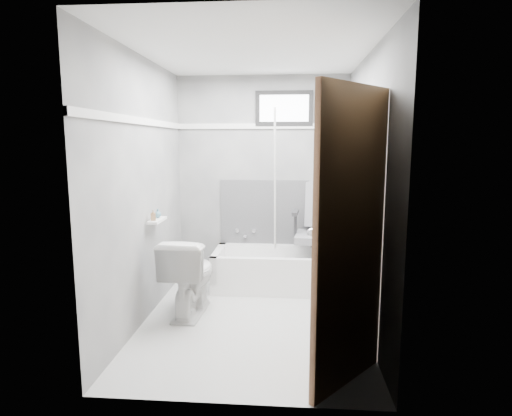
# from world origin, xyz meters

# --- Properties ---
(floor) EXTENTS (2.60, 2.60, 0.00)m
(floor) POSITION_xyz_m (0.00, 0.00, 0.00)
(floor) COLOR silver
(floor) RESTS_ON ground
(ceiling) EXTENTS (2.60, 2.60, 0.00)m
(ceiling) POSITION_xyz_m (0.00, 0.00, 2.40)
(ceiling) COLOR silver
(ceiling) RESTS_ON floor
(wall_back) EXTENTS (2.00, 0.02, 2.40)m
(wall_back) POSITION_xyz_m (0.00, 1.30, 1.20)
(wall_back) COLOR #5E5F63
(wall_back) RESTS_ON floor
(wall_front) EXTENTS (2.00, 0.02, 2.40)m
(wall_front) POSITION_xyz_m (0.00, -1.30, 1.20)
(wall_front) COLOR #5E5F63
(wall_front) RESTS_ON floor
(wall_left) EXTENTS (0.02, 2.60, 2.40)m
(wall_left) POSITION_xyz_m (-1.00, 0.00, 1.20)
(wall_left) COLOR #5E5F63
(wall_left) RESTS_ON floor
(wall_right) EXTENTS (0.02, 2.60, 2.40)m
(wall_right) POSITION_xyz_m (1.00, 0.00, 1.20)
(wall_right) COLOR #5E5F63
(wall_right) RESTS_ON floor
(bathtub) EXTENTS (1.50, 0.70, 0.42)m
(bathtub) POSITION_xyz_m (0.23, 0.93, 0.21)
(bathtub) COLOR white
(bathtub) RESTS_ON floor
(office_chair) EXTENTS (0.68, 0.68, 1.08)m
(office_chair) POSITION_xyz_m (0.67, 0.97, 0.66)
(office_chair) COLOR slate
(office_chair) RESTS_ON bathtub
(toilet) EXTENTS (0.46, 0.78, 0.74)m
(toilet) POSITION_xyz_m (-0.62, 0.12, 0.37)
(toilet) COLOR white
(toilet) RESTS_ON floor
(door) EXTENTS (0.78, 0.78, 2.00)m
(door) POSITION_xyz_m (0.98, -1.28, 1.00)
(door) COLOR brown
(door) RESTS_ON floor
(window) EXTENTS (0.66, 0.04, 0.40)m
(window) POSITION_xyz_m (0.25, 1.29, 2.02)
(window) COLOR black
(window) RESTS_ON wall_back
(backerboard) EXTENTS (1.50, 0.02, 0.78)m
(backerboard) POSITION_xyz_m (0.25, 1.29, 0.80)
(backerboard) COLOR #4C4C4F
(backerboard) RESTS_ON wall_back
(trim_back) EXTENTS (2.00, 0.02, 0.06)m
(trim_back) POSITION_xyz_m (0.00, 1.29, 1.82)
(trim_back) COLOR white
(trim_back) RESTS_ON wall_back
(trim_left) EXTENTS (0.02, 2.60, 0.06)m
(trim_left) POSITION_xyz_m (-0.99, 0.00, 1.82)
(trim_left) COLOR white
(trim_left) RESTS_ON wall_left
(pole) EXTENTS (0.02, 0.45, 1.91)m
(pole) POSITION_xyz_m (0.16, 1.06, 1.05)
(pole) COLOR silver
(pole) RESTS_ON bathtub
(shelf) EXTENTS (0.10, 0.32, 0.02)m
(shelf) POSITION_xyz_m (-0.93, 0.15, 0.90)
(shelf) COLOR white
(shelf) RESTS_ON wall_left
(soap_bottle_a) EXTENTS (0.06, 0.06, 0.10)m
(soap_bottle_a) POSITION_xyz_m (-0.94, 0.07, 0.97)
(soap_bottle_a) COLOR #956F4A
(soap_bottle_a) RESTS_ON shelf
(soap_bottle_b) EXTENTS (0.09, 0.09, 0.08)m
(soap_bottle_b) POSITION_xyz_m (-0.94, 0.21, 0.96)
(soap_bottle_b) COLOR teal
(soap_bottle_b) RESTS_ON shelf
(faucet) EXTENTS (0.26, 0.10, 0.16)m
(faucet) POSITION_xyz_m (-0.20, 1.27, 0.55)
(faucet) COLOR silver
(faucet) RESTS_ON wall_back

